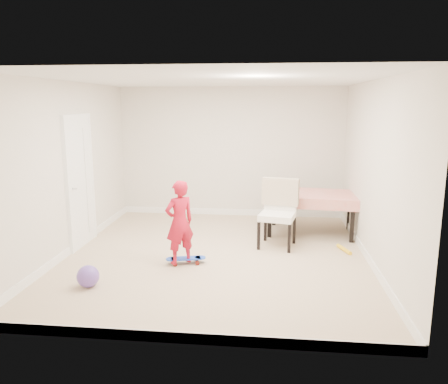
# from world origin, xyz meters

# --- Properties ---
(ground) EXTENTS (5.00, 5.00, 0.00)m
(ground) POSITION_xyz_m (0.00, 0.00, 0.00)
(ground) COLOR tan
(ground) RESTS_ON ground
(ceiling) EXTENTS (4.50, 5.00, 0.04)m
(ceiling) POSITION_xyz_m (0.00, 0.00, 2.58)
(ceiling) COLOR silver
(ceiling) RESTS_ON wall_back
(wall_back) EXTENTS (4.50, 0.04, 2.60)m
(wall_back) POSITION_xyz_m (0.00, 2.48, 1.30)
(wall_back) COLOR beige
(wall_back) RESTS_ON ground
(wall_front) EXTENTS (4.50, 0.04, 2.60)m
(wall_front) POSITION_xyz_m (0.00, -2.48, 1.30)
(wall_front) COLOR beige
(wall_front) RESTS_ON ground
(wall_left) EXTENTS (0.04, 5.00, 2.60)m
(wall_left) POSITION_xyz_m (-2.23, 0.00, 1.30)
(wall_left) COLOR beige
(wall_left) RESTS_ON ground
(wall_right) EXTENTS (0.04, 5.00, 2.60)m
(wall_right) POSITION_xyz_m (2.23, 0.00, 1.30)
(wall_right) COLOR beige
(wall_right) RESTS_ON ground
(door) EXTENTS (0.11, 0.94, 2.11)m
(door) POSITION_xyz_m (-2.22, 0.30, 1.02)
(door) COLOR white
(door) RESTS_ON ground
(baseboard_back) EXTENTS (4.50, 0.02, 0.12)m
(baseboard_back) POSITION_xyz_m (0.00, 2.49, 0.06)
(baseboard_back) COLOR white
(baseboard_back) RESTS_ON ground
(baseboard_front) EXTENTS (4.50, 0.02, 0.12)m
(baseboard_front) POSITION_xyz_m (0.00, -2.49, 0.06)
(baseboard_front) COLOR white
(baseboard_front) RESTS_ON ground
(baseboard_left) EXTENTS (0.02, 5.00, 0.12)m
(baseboard_left) POSITION_xyz_m (-2.24, 0.00, 0.06)
(baseboard_left) COLOR white
(baseboard_left) RESTS_ON ground
(baseboard_right) EXTENTS (0.02, 5.00, 0.12)m
(baseboard_right) POSITION_xyz_m (2.24, 0.00, 0.06)
(baseboard_right) COLOR white
(baseboard_right) RESTS_ON ground
(dining_table) EXTENTS (1.65, 1.14, 0.73)m
(dining_table) POSITION_xyz_m (1.53, 1.35, 0.36)
(dining_table) COLOR #AB2209
(dining_table) RESTS_ON ground
(dining_chair) EXTENTS (0.71, 0.78, 1.08)m
(dining_chair) POSITION_xyz_m (0.92, 0.54, 0.54)
(dining_chair) COLOR white
(dining_chair) RESTS_ON ground
(skateboard) EXTENTS (0.61, 0.34, 0.09)m
(skateboard) POSITION_xyz_m (-0.39, -0.38, 0.04)
(skateboard) COLOR blue
(skateboard) RESTS_ON ground
(child) EXTENTS (0.52, 0.50, 1.20)m
(child) POSITION_xyz_m (-0.46, -0.44, 0.60)
(child) COLOR red
(child) RESTS_ON ground
(balloon) EXTENTS (0.28, 0.28, 0.28)m
(balloon) POSITION_xyz_m (-1.46, -1.31, 0.14)
(balloon) COLOR #6749AF
(balloon) RESTS_ON ground
(foam_toy) EXTENTS (0.19, 0.40, 0.06)m
(foam_toy) POSITION_xyz_m (1.97, 0.41, 0.03)
(foam_toy) COLOR yellow
(foam_toy) RESTS_ON ground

